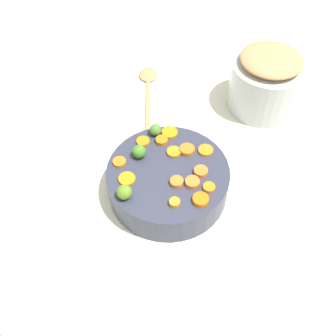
# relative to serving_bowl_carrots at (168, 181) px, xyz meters

# --- Properties ---
(tabletop) EXTENTS (2.40, 2.40, 0.02)m
(tabletop) POSITION_rel_serving_bowl_carrots_xyz_m (0.04, 0.04, -0.05)
(tabletop) COLOR silver
(tabletop) RESTS_ON ground
(serving_bowl_carrots) EXTENTS (0.29, 0.29, 0.08)m
(serving_bowl_carrots) POSITION_rel_serving_bowl_carrots_xyz_m (0.00, 0.00, 0.00)
(serving_bowl_carrots) COLOR #33364A
(serving_bowl_carrots) RESTS_ON tabletop
(metal_pot) EXTENTS (0.20, 0.20, 0.14)m
(metal_pot) POSITION_rel_serving_bowl_carrots_xyz_m (-0.01, 0.42, 0.03)
(metal_pot) COLOR #B5BCBD
(metal_pot) RESTS_ON tabletop
(stuffing_mound) EXTENTS (0.17, 0.17, 0.04)m
(stuffing_mound) POSITION_rel_serving_bowl_carrots_xyz_m (-0.01, 0.42, 0.12)
(stuffing_mound) COLOR tan
(stuffing_mound) RESTS_ON metal_pot
(carrot_slice_0) EXTENTS (0.04, 0.04, 0.01)m
(carrot_slice_0) POSITION_rel_serving_bowl_carrots_xyz_m (-0.11, 0.02, 0.04)
(carrot_slice_0) COLOR orange
(carrot_slice_0) RESTS_ON serving_bowl_carrots
(carrot_slice_1) EXTENTS (0.05, 0.05, 0.01)m
(carrot_slice_1) POSITION_rel_serving_bowl_carrots_xyz_m (-0.01, 0.08, 0.05)
(carrot_slice_1) COLOR orange
(carrot_slice_1) RESTS_ON serving_bowl_carrots
(carrot_slice_2) EXTENTS (0.04, 0.04, 0.01)m
(carrot_slice_2) POSITION_rel_serving_bowl_carrots_xyz_m (0.06, 0.05, 0.05)
(carrot_slice_2) COLOR orange
(carrot_slice_2) RESTS_ON serving_bowl_carrots
(carrot_slice_3) EXTENTS (0.03, 0.03, 0.01)m
(carrot_slice_3) POSITION_rel_serving_bowl_carrots_xyz_m (0.07, -0.06, 0.04)
(carrot_slice_3) COLOR orange
(carrot_slice_3) RESTS_ON serving_bowl_carrots
(carrot_slice_4) EXTENTS (0.04, 0.04, 0.01)m
(carrot_slice_4) POSITION_rel_serving_bowl_carrots_xyz_m (-0.07, 0.06, 0.04)
(carrot_slice_4) COLOR orange
(carrot_slice_4) RESTS_ON serving_bowl_carrots
(carrot_slice_5) EXTENTS (0.05, 0.05, 0.01)m
(carrot_slice_5) POSITION_rel_serving_bowl_carrots_xyz_m (-0.08, 0.09, 0.04)
(carrot_slice_5) COLOR orange
(carrot_slice_5) RESTS_ON serving_bowl_carrots
(carrot_slice_6) EXTENTS (0.04, 0.04, 0.01)m
(carrot_slice_6) POSITION_rel_serving_bowl_carrots_xyz_m (-0.10, -0.06, 0.04)
(carrot_slice_6) COLOR orange
(carrot_slice_6) RESTS_ON serving_bowl_carrots
(carrot_slice_7) EXTENTS (0.03, 0.03, 0.01)m
(carrot_slice_7) POSITION_rel_serving_bowl_carrots_xyz_m (0.10, 0.03, 0.04)
(carrot_slice_7) COLOR orange
(carrot_slice_7) RESTS_ON serving_bowl_carrots
(carrot_slice_8) EXTENTS (0.05, 0.05, 0.01)m
(carrot_slice_8) POSITION_rel_serving_bowl_carrots_xyz_m (0.03, 0.11, 0.04)
(carrot_slice_8) COLOR orange
(carrot_slice_8) RESTS_ON serving_bowl_carrots
(carrot_slice_9) EXTENTS (0.05, 0.05, 0.01)m
(carrot_slice_9) POSITION_rel_serving_bowl_carrots_xyz_m (-0.03, 0.05, 0.04)
(carrot_slice_9) COLOR orange
(carrot_slice_9) RESTS_ON serving_bowl_carrots
(carrot_slice_10) EXTENTS (0.04, 0.04, 0.01)m
(carrot_slice_10) POSITION_rel_serving_bowl_carrots_xyz_m (0.07, 0.01, 0.05)
(carrot_slice_10) COLOR orange
(carrot_slice_10) RESTS_ON serving_bowl_carrots
(carrot_slice_11) EXTENTS (0.05, 0.05, 0.01)m
(carrot_slice_11) POSITION_rel_serving_bowl_carrots_xyz_m (0.11, -0.01, 0.05)
(carrot_slice_11) COLOR orange
(carrot_slice_11) RESTS_ON serving_bowl_carrots
(carrot_slice_12) EXTENTS (0.04, 0.04, 0.01)m
(carrot_slice_12) POSITION_rel_serving_bowl_carrots_xyz_m (0.04, -0.01, 0.05)
(carrot_slice_12) COLOR orange
(carrot_slice_12) RESTS_ON serving_bowl_carrots
(carrot_slice_13) EXTENTS (0.05, 0.05, 0.01)m
(carrot_slice_13) POSITION_rel_serving_bowl_carrots_xyz_m (-0.05, -0.08, 0.04)
(carrot_slice_13) COLOR orange
(carrot_slice_13) RESTS_ON serving_bowl_carrots
(brussels_sprout_0) EXTENTS (0.03, 0.03, 0.03)m
(brussels_sprout_0) POSITION_rel_serving_bowl_carrots_xyz_m (-0.02, -0.12, 0.06)
(brussels_sprout_0) COLOR olive
(brussels_sprout_0) RESTS_ON serving_bowl_carrots
(brussels_sprout_1) EXTENTS (0.03, 0.03, 0.03)m
(brussels_sprout_1) POSITION_rel_serving_bowl_carrots_xyz_m (-0.08, -0.01, 0.06)
(brussels_sprout_1) COLOR #468129
(brussels_sprout_1) RESTS_ON serving_bowl_carrots
(brussels_sprout_2) EXTENTS (0.03, 0.03, 0.03)m
(brussels_sprout_2) POSITION_rel_serving_bowl_carrots_xyz_m (-0.10, 0.06, 0.05)
(brussels_sprout_2) COLOR #498033
(brussels_sprout_2) RESTS_ON serving_bowl_carrots
(wooden_spoon) EXTENTS (0.25, 0.26, 0.01)m
(wooden_spoon) POSITION_rel_serving_bowl_carrots_xyz_m (-0.32, 0.25, -0.03)
(wooden_spoon) COLOR tan
(wooden_spoon) RESTS_ON tabletop
(casserole_dish) EXTENTS (0.25, 0.25, 0.10)m
(casserole_dish) POSITION_rel_serving_bowl_carrots_xyz_m (0.07, -0.34, 0.01)
(casserole_dish) COLOR white
(casserole_dish) RESTS_ON tabletop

